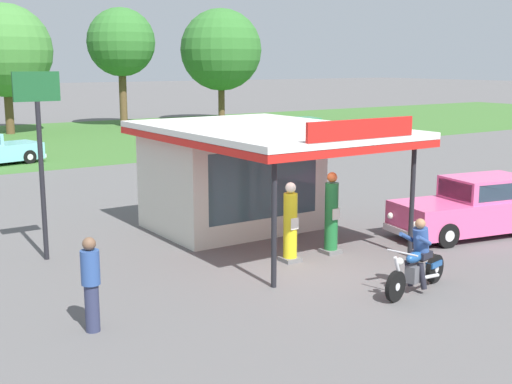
{
  "coord_description": "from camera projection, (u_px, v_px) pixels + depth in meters",
  "views": [
    {
      "loc": [
        -9.5,
        -11.95,
        4.78
      ],
      "look_at": [
        0.28,
        2.55,
        1.4
      ],
      "focal_mm": 47.05,
      "sensor_mm": 36.0,
      "label": 1
    }
  ],
  "objects": [
    {
      "name": "motorcycle_with_rider",
      "position": [
        418.0,
        262.0,
        14.14
      ],
      "size": [
        2.24,
        0.79,
        1.58
      ],
      "color": "black",
      "rests_on": "ground"
    },
    {
      "name": "parked_car_back_row_centre",
      "position": [
        305.0,
        130.0,
        41.39
      ],
      "size": [
        5.45,
        2.96,
        1.47
      ],
      "color": "#2D844C",
      "rests_on": "ground"
    },
    {
      "name": "gas_pump_offside",
      "position": [
        331.0,
        216.0,
        16.95
      ],
      "size": [
        0.44,
        0.44,
        2.09
      ],
      "color": "slate",
      "rests_on": "ground"
    },
    {
      "name": "ground_plane",
      "position": [
        306.0,
        268.0,
        15.85
      ],
      "size": [
        300.0,
        300.0,
        0.0
      ],
      "primitive_type": "plane",
      "color": "#5B5959"
    },
    {
      "name": "tree_oak_right",
      "position": [
        5.0,
        51.0,
        44.74
      ],
      "size": [
        6.23,
        6.23,
        8.7
      ],
      "color": "brown",
      "rests_on": "ground"
    },
    {
      "name": "service_station_kiosk",
      "position": [
        239.0,
        168.0,
        19.13
      ],
      "size": [
        5.1,
        7.46,
        3.56
      ],
      "color": "beige",
      "rests_on": "ground"
    },
    {
      "name": "gas_pump_nearside",
      "position": [
        290.0,
        226.0,
        16.25
      ],
      "size": [
        0.44,
        0.44,
        1.96
      ],
      "color": "slate",
      "rests_on": "ground"
    },
    {
      "name": "featured_classic_sedan",
      "position": [
        479.0,
        208.0,
        18.91
      ],
      "size": [
        5.4,
        2.63,
        1.64
      ],
      "color": "#E55993",
      "rests_on": "ground"
    },
    {
      "name": "bystander_strolling_foreground",
      "position": [
        91.0,
        282.0,
        11.96
      ],
      "size": [
        0.34,
        0.34,
        1.76
      ],
      "color": "#2D3351",
      "rests_on": "ground"
    },
    {
      "name": "roadside_pole_sign",
      "position": [
        39.0,
        133.0,
        15.99
      ],
      "size": [
        1.1,
        0.12,
        4.58
      ],
      "color": "black",
      "rests_on": "ground"
    },
    {
      "name": "parked_car_second_row_spare",
      "position": [
        217.0,
        139.0,
        36.28
      ],
      "size": [
        4.95,
        2.22,
        1.53
      ],
      "color": "#7AC6D1",
      "rests_on": "ground"
    },
    {
      "name": "tree_oak_distant_spare",
      "position": [
        221.0,
        52.0,
        54.14
      ],
      "size": [
        6.56,
        6.56,
        9.09
      ],
      "color": "brown",
      "rests_on": "ground"
    },
    {
      "name": "tree_oak_far_right",
      "position": [
        120.0,
        44.0,
        50.28
      ],
      "size": [
        5.1,
        5.1,
        8.85
      ],
      "color": "brown",
      "rests_on": "ground"
    }
  ]
}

